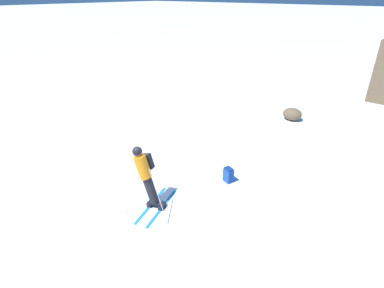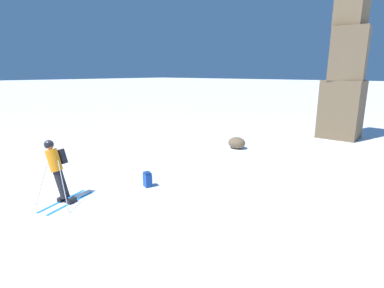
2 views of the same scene
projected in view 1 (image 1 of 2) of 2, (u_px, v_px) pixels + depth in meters
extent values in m
plane|color=white|center=(136.00, 195.00, 9.07)|extent=(300.00, 300.00, 0.00)
cube|color=#1E7AC6|center=(151.00, 205.00, 8.64)|extent=(0.61, 1.73, 0.01)
cube|color=#1E7AC6|center=(162.00, 208.00, 8.52)|extent=(0.61, 1.73, 0.01)
cube|color=black|center=(151.00, 203.00, 8.61)|extent=(0.22, 0.31, 0.12)
cube|color=black|center=(162.00, 206.00, 8.49)|extent=(0.22, 0.31, 0.12)
cylinder|color=black|center=(151.00, 190.00, 8.40)|extent=(0.53, 0.39, 0.87)
cylinder|color=orange|center=(143.00, 167.00, 8.14)|extent=(0.58, 0.47, 0.72)
sphere|color=tan|center=(138.00, 152.00, 7.98)|extent=(0.35, 0.31, 0.29)
sphere|color=black|center=(137.00, 151.00, 7.97)|extent=(0.40, 0.36, 0.33)
cube|color=black|center=(147.00, 161.00, 8.34)|extent=(0.42, 0.29, 0.50)
cylinder|color=#B7B7BC|center=(131.00, 191.00, 8.27)|extent=(0.10, 0.53, 1.16)
cylinder|color=#B7B7BC|center=(158.00, 196.00, 7.97)|extent=(0.90, 0.28, 1.29)
cube|color=#194293|center=(228.00, 176.00, 9.62)|extent=(0.36, 0.31, 0.44)
cube|color=navy|center=(229.00, 169.00, 9.51)|extent=(0.32, 0.27, 0.06)
ellipsoid|color=brown|center=(292.00, 114.00, 14.27)|extent=(0.88, 0.75, 0.57)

